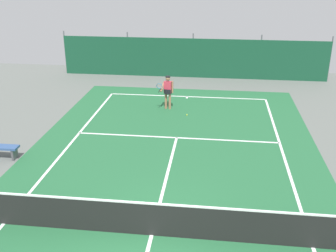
# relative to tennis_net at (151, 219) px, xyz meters

# --- Properties ---
(ground_plane) EXTENTS (36.00, 36.00, 0.00)m
(ground_plane) POSITION_rel_tennis_net_xyz_m (0.00, 0.00, -0.51)
(ground_plane) COLOR slate
(court_surface) EXTENTS (11.02, 26.60, 0.01)m
(court_surface) POSITION_rel_tennis_net_xyz_m (0.00, 0.00, -0.51)
(court_surface) COLOR #236038
(court_surface) RESTS_ON ground
(tennis_net) EXTENTS (10.12, 0.10, 1.10)m
(tennis_net) POSITION_rel_tennis_net_xyz_m (0.00, 0.00, 0.00)
(tennis_net) COLOR black
(tennis_net) RESTS_ON ground
(back_fence) EXTENTS (16.30, 0.98, 2.70)m
(back_fence) POSITION_rel_tennis_net_xyz_m (-0.00, 16.38, 0.16)
(back_fence) COLOR #14472D
(back_fence) RESTS_ON ground
(tennis_player) EXTENTS (0.79, 0.70, 1.64)m
(tennis_player) POSITION_rel_tennis_net_xyz_m (-0.80, 9.89, 0.45)
(tennis_player) COLOR #9E7051
(tennis_player) RESTS_ON ground
(tennis_ball_near_player) EXTENTS (0.07, 0.07, 0.07)m
(tennis_ball_near_player) POSITION_rel_tennis_net_xyz_m (0.21, 9.05, -0.48)
(tennis_ball_near_player) COLOR #CCDB33
(tennis_ball_near_player) RESTS_ON ground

